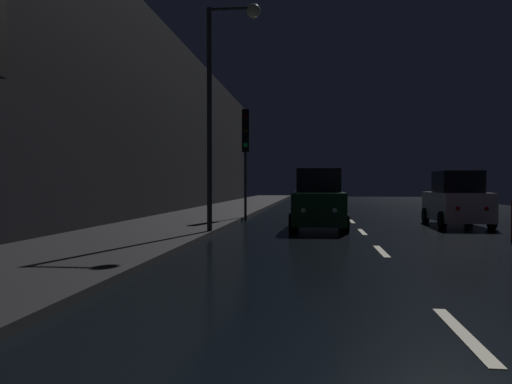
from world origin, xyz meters
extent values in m
cube|color=black|center=(0.00, 24.50, -0.01)|extent=(26.40, 84.00, 0.02)
cube|color=#28282B|center=(-7.00, 24.50, 0.07)|extent=(4.40, 84.00, 0.15)
cube|color=black|center=(-9.60, 21.00, 4.90)|extent=(0.80, 63.00, 9.80)
cube|color=beige|center=(0.00, 3.00, 0.01)|extent=(0.16, 2.20, 0.01)
cube|color=beige|center=(0.00, 9.98, 0.01)|extent=(0.16, 2.20, 0.01)
cube|color=beige|center=(0.00, 15.11, 0.01)|extent=(0.16, 2.20, 0.01)
cube|color=beige|center=(0.00, 20.16, 0.01)|extent=(0.16, 2.20, 0.01)
cube|color=beige|center=(0.00, 28.35, 0.01)|extent=(0.16, 2.20, 0.01)
cube|color=beige|center=(0.00, 40.34, 0.01)|extent=(0.16, 2.20, 0.01)
cylinder|color=#38383A|center=(-4.70, 20.31, 1.53)|extent=(0.12, 0.12, 3.07)
cube|color=black|center=(-4.70, 20.31, 4.02)|extent=(0.36, 0.39, 1.90)
sphere|color=black|center=(-4.67, 20.14, 4.65)|extent=(0.22, 0.22, 0.22)
sphere|color=black|center=(-4.67, 20.14, 4.02)|extent=(0.22, 0.22, 0.22)
sphere|color=#19D84C|center=(-4.67, 20.14, 3.39)|extent=(0.22, 0.22, 0.22)
cylinder|color=#2D2D30|center=(-4.90, 13.30, 3.58)|extent=(0.16, 0.16, 7.16)
cylinder|color=#2D2D30|center=(-4.20, 13.30, 7.11)|extent=(1.40, 0.10, 0.10)
sphere|color=beige|center=(-3.50, 13.30, 7.01)|extent=(0.44, 0.44, 0.44)
cube|color=#0F3819|center=(-1.47, 16.18, 0.78)|extent=(1.82, 4.24, 1.11)
cube|color=black|center=(-1.47, 16.33, 1.76)|extent=(1.54, 2.12, 0.85)
cylinder|color=black|center=(-0.58, 14.70, 0.32)|extent=(0.22, 0.65, 0.65)
cylinder|color=black|center=(-2.36, 14.70, 0.32)|extent=(0.22, 0.65, 0.65)
cylinder|color=black|center=(-0.58, 17.66, 0.32)|extent=(0.22, 0.65, 0.65)
cylinder|color=black|center=(-2.36, 17.66, 0.32)|extent=(0.22, 0.65, 0.65)
sphere|color=white|center=(-0.97, 14.10, 0.78)|extent=(0.18, 0.18, 0.18)
sphere|color=white|center=(-1.97, 14.10, 0.78)|extent=(0.18, 0.18, 0.18)
sphere|color=red|center=(-0.97, 18.25, 0.78)|extent=(0.18, 0.18, 0.18)
sphere|color=red|center=(-1.97, 18.25, 0.78)|extent=(0.18, 0.18, 0.18)
cube|color=silver|center=(3.90, 18.29, 0.76)|extent=(1.78, 4.15, 1.09)
cube|color=black|center=(3.90, 18.15, 1.72)|extent=(1.51, 2.08, 0.83)
cylinder|color=black|center=(3.03, 19.75, 0.32)|extent=(0.22, 0.63, 0.63)
cylinder|color=black|center=(4.77, 19.75, 0.32)|extent=(0.22, 0.63, 0.63)
cylinder|color=black|center=(3.03, 16.84, 0.32)|extent=(0.22, 0.63, 0.63)
cylinder|color=black|center=(4.77, 16.84, 0.32)|extent=(0.22, 0.63, 0.63)
sphere|color=slate|center=(3.41, 20.33, 0.76)|extent=(0.18, 0.18, 0.18)
sphere|color=slate|center=(4.39, 20.33, 0.76)|extent=(0.18, 0.18, 0.18)
sphere|color=red|center=(3.41, 16.26, 0.76)|extent=(0.18, 0.18, 0.18)
sphere|color=red|center=(4.39, 16.26, 0.76)|extent=(0.18, 0.18, 0.18)
camera|label=1|loc=(-1.59, -2.84, 1.62)|focal=36.59mm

